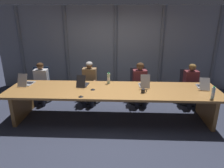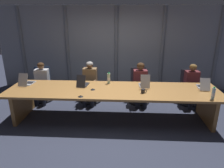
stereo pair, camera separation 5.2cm
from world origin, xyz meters
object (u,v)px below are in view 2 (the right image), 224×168
(laptop_left_mid, at_px, (83,84))
(water_bottle_primary, at_px, (213,94))
(person_left_end, at_px, (41,80))
(coffee_mug_near, at_px, (143,91))
(laptop_center, at_px, (144,84))
(office_chair_right_mid, at_px, (189,91))
(office_chair_left_mid, at_px, (91,89))
(conference_mic_left_side, at_px, (93,89))
(person_center, at_px, (140,81))
(office_chair_left_end, at_px, (43,88))
(person_right_mid, at_px, (193,83))
(person_left_mid, at_px, (90,80))
(conference_mic_middle, at_px, (81,96))
(water_bottle_secondary, at_px, (109,78))
(laptop_right_mid, at_px, (203,86))
(office_chair_center, at_px, (139,90))
(laptop_left_end, at_px, (27,82))

(laptop_left_mid, bearing_deg, water_bottle_primary, -97.07)
(person_left_end, xyz_separation_m, coffee_mug_near, (2.70, -1.08, 0.16))
(laptop_center, bearing_deg, office_chair_right_mid, -60.87)
(office_chair_left_mid, bearing_deg, conference_mic_left_side, 3.66)
(office_chair_left_mid, distance_m, office_chair_right_mid, 2.76)
(person_center, distance_m, coffee_mug_near, 1.10)
(office_chair_left_end, bearing_deg, person_right_mid, 78.15)
(person_left_mid, distance_m, conference_mic_middle, 1.38)
(office_chair_right_mid, xyz_separation_m, person_left_mid, (-2.75, -0.16, 0.31))
(office_chair_left_mid, xyz_separation_m, person_right_mid, (2.78, -0.17, 0.28))
(office_chair_right_mid, xyz_separation_m, conference_mic_middle, (-2.71, -1.53, 0.42))
(office_chair_left_end, xyz_separation_m, person_center, (2.80, -0.16, 0.31))
(coffee_mug_near, height_order, conference_mic_middle, coffee_mug_near)
(laptop_left_mid, distance_m, conference_mic_middle, 0.67)
(coffee_mug_near, bearing_deg, office_chair_right_mid, 41.67)
(person_left_end, bearing_deg, conference_mic_left_side, 55.94)
(person_left_mid, bearing_deg, office_chair_left_mid, -175.39)
(conference_mic_left_side, xyz_separation_m, conference_mic_middle, (-0.19, -0.42, 0.00))
(office_chair_right_mid, bearing_deg, coffee_mug_near, -49.27)
(water_bottle_secondary, distance_m, coffee_mug_near, 1.00)
(laptop_right_mid, xyz_separation_m, person_center, (-1.37, 0.71, -0.14))
(person_center, distance_m, water_bottle_secondary, 0.98)
(person_right_mid, bearing_deg, conference_mic_left_side, -73.15)
(laptop_right_mid, distance_m, water_bottle_primary, 0.65)
(laptop_center, height_order, office_chair_left_mid, laptop_center)
(person_center, relative_size, water_bottle_primary, 4.35)
(person_left_mid, bearing_deg, office_chair_left_end, -94.91)
(office_chair_left_mid, height_order, office_chair_right_mid, office_chair_left_mid)
(laptop_center, bearing_deg, water_bottle_secondary, 73.09)
(laptop_right_mid, distance_m, conference_mic_left_side, 2.54)
(person_center, bearing_deg, conference_mic_middle, -48.70)
(office_chair_left_end, distance_m, conference_mic_left_side, 2.02)
(laptop_right_mid, bearing_deg, water_bottle_secondary, 91.31)
(office_chair_left_mid, bearing_deg, person_left_mid, -5.36)
(person_left_mid, relative_size, person_right_mid, 1.03)
(person_left_mid, height_order, coffee_mug_near, person_left_mid)
(conference_mic_middle, bearing_deg, office_chair_left_mid, 91.73)
(office_chair_center, xyz_separation_m, person_left_end, (-2.72, -0.17, 0.28))
(laptop_left_mid, bearing_deg, person_center, -57.51)
(office_chair_center, height_order, person_left_mid, person_left_mid)
(person_right_mid, relative_size, conference_mic_left_side, 10.26)
(office_chair_center, relative_size, water_bottle_secondary, 3.42)
(laptop_left_mid, bearing_deg, laptop_left_end, 95.24)
(laptop_left_end, bearing_deg, laptop_right_mid, -84.08)
(laptop_left_mid, xyz_separation_m, office_chair_right_mid, (2.79, 0.86, -0.46))
(laptop_center, relative_size, office_chair_left_end, 0.44)
(office_chair_center, height_order, office_chair_right_mid, office_chair_center)
(person_left_mid, distance_m, person_right_mid, 2.77)
(office_chair_right_mid, bearing_deg, water_bottle_secondary, -74.60)
(coffee_mug_near, bearing_deg, water_bottle_secondary, 142.60)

